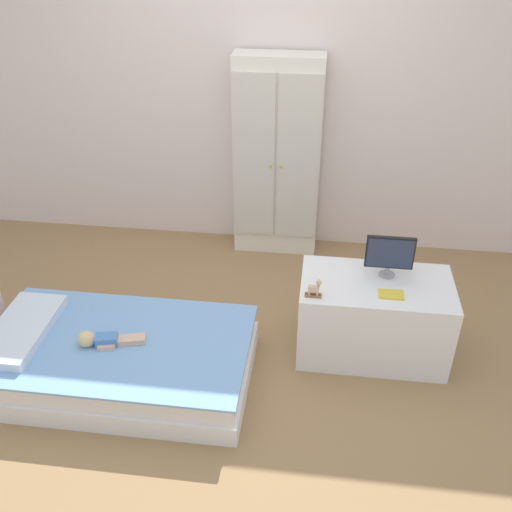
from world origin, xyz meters
TOP-DOWN VIEW (x-y plane):
  - ground_plane at (0.00, 0.00)m, footprint 10.00×10.00m
  - back_wall at (0.00, 1.57)m, footprint 6.40×0.05m
  - bed at (-0.64, -0.24)m, footprint 1.59×0.92m
  - pillow at (-1.24, -0.24)m, footprint 0.32×0.66m
  - doll at (-0.73, -0.28)m, footprint 0.39×0.16m
  - wardrobe at (0.15, 1.41)m, footprint 0.67×0.27m
  - tv_stand at (0.89, 0.19)m, footprint 0.93×0.52m
  - tv_monitor at (0.95, 0.28)m, footprint 0.29×0.10m
  - rocking_horse_toy at (0.51, 0.01)m, footprint 0.10×0.04m
  - book_yellow at (0.96, 0.07)m, footprint 0.15×0.09m

SIDE VIEW (x-z plane):
  - ground_plane at x=0.00m, z-range -0.02..0.00m
  - bed at x=-0.64m, z-range 0.00..0.27m
  - tv_stand at x=0.89m, z-range 0.00..0.53m
  - pillow at x=-1.24m, z-range 0.27..0.33m
  - doll at x=-0.73m, z-range 0.26..0.36m
  - book_yellow at x=0.96m, z-range 0.53..0.55m
  - rocking_horse_toy at x=0.51m, z-range 0.53..0.65m
  - tv_monitor at x=0.95m, z-range 0.55..0.83m
  - wardrobe at x=0.15m, z-range 0.00..1.59m
  - back_wall at x=0.00m, z-range 0.00..2.70m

